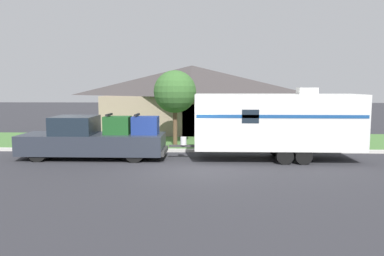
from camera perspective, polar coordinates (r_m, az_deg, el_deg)
The scene contains 8 objects.
ground_plane at distance 14.98m, azimuth -0.95°, elevation -6.16°, with size 120.00×120.00×0.00m, color #2D2D33.
curb_strip at distance 18.65m, azimuth -0.35°, elevation -3.44°, with size 80.00×0.30×0.14m.
lawn_strip at distance 22.26m, azimuth 0.05°, elevation -1.98°, with size 80.00×7.00×0.03m.
house_across_street at distance 27.52m, azimuth -0.00°, elevation 4.75°, with size 12.74×7.92×4.75m.
pickup_truck at distance 17.46m, azimuth -14.74°, elevation -1.64°, with size 6.51×2.05×2.03m.
travel_trailer at distance 16.91m, azimuth 12.78°, elevation 1.00°, with size 8.36×2.37×3.19m.
mailbox at distance 20.14m, azimuth 17.86°, elevation -0.24°, with size 0.48×0.20×1.35m.
tree_in_yard at distance 20.39m, azimuth -2.62°, elevation 5.51°, with size 2.32×2.32×4.12m.
Camera 1 is at (0.78, -14.60, 3.25)m, focal length 35.00 mm.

